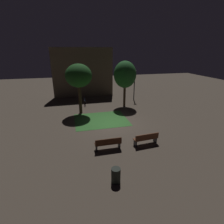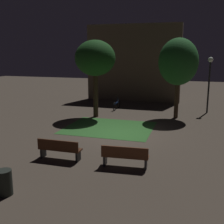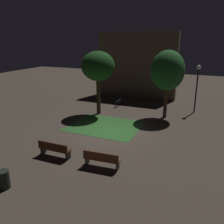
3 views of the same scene
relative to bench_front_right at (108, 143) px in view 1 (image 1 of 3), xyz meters
name	(u,v)px [view 1 (image 1 of 3)]	position (x,y,z in m)	size (l,w,h in m)	color
ground_plane	(113,123)	(1.38, 4.24, -0.48)	(60.00, 60.00, 0.00)	#473D33
grass_lawn	(101,120)	(0.50, 5.32, -0.48)	(5.03, 4.15, 0.01)	#2D6028
bench_front_right	(108,143)	(0.00, 0.00, 0.00)	(1.80, 0.48, 0.88)	#422314
bench_corner	(146,138)	(2.77, 0.00, 0.00)	(1.83, 0.61, 0.88)	brown
tree_near_wall	(79,76)	(-1.24, 7.84, 3.43)	(2.68, 2.68, 5.14)	#38281C
tree_back_right	(125,75)	(4.05, 9.05, 3.23)	(2.57, 2.57, 5.26)	#423021
lamp_post_near_wall	(135,79)	(6.13, 11.30, 2.29)	(0.36, 0.36, 4.01)	black
trash_bin	(116,175)	(-0.30, -3.09, -0.08)	(0.48, 0.48, 0.81)	black
bicycle	(85,102)	(-0.54, 10.64, -0.14)	(0.12, 1.72, 0.93)	black
building_wall_backdrop	(83,73)	(-0.21, 14.81, 2.88)	(8.33, 0.80, 6.73)	brown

